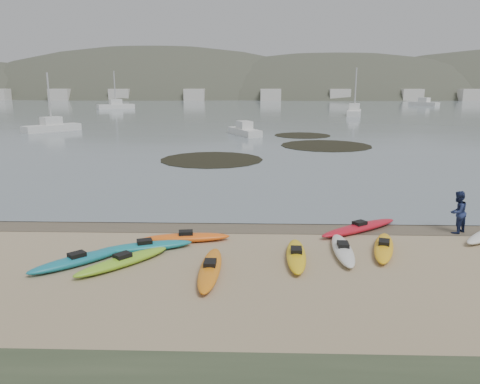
{
  "coord_description": "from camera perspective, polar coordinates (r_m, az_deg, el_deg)",
  "views": [
    {
      "loc": [
        0.62,
        -20.3,
        6.28
      ],
      "look_at": [
        0.0,
        0.0,
        1.5
      ],
      "focal_mm": 35.0,
      "sensor_mm": 36.0,
      "label": 1
    }
  ],
  "objects": [
    {
      "name": "ground",
      "position": [
        21.25,
        0.0,
        -3.94
      ],
      "size": [
        600.0,
        600.0,
        0.0
      ],
      "primitive_type": "plane",
      "color": "tan",
      "rests_on": "ground"
    },
    {
      "name": "wet_sand",
      "position": [
        20.97,
        -0.03,
        -4.17
      ],
      "size": [
        60.0,
        60.0,
        0.0
      ],
      "primitive_type": "plane",
      "color": "brown",
      "rests_on": "ground"
    },
    {
      "name": "water",
      "position": [
        320.36,
        1.69,
        12.12
      ],
      "size": [
        1200.0,
        1200.0,
        0.0
      ],
      "primitive_type": "plane",
      "color": "slate",
      "rests_on": "ground"
    },
    {
      "name": "kayaks",
      "position": [
        17.48,
        -1.52,
        -7.21
      ],
      "size": [
        23.02,
        9.41,
        0.34
      ],
      "color": "#16778B",
      "rests_on": "ground"
    },
    {
      "name": "person_east",
      "position": [
        21.84,
        24.99,
        -2.24
      ],
      "size": [
        1.13,
        1.09,
        1.83
      ],
      "primitive_type": "imported",
      "rotation": [
        0.0,
        0.0,
        3.79
      ],
      "color": "navy",
      "rests_on": "ground"
    },
    {
      "name": "kelp_mats",
      "position": [
        46.48,
        5.5,
        5.46
      ],
      "size": [
        19.53,
        25.82,
        0.04
      ],
      "color": "black",
      "rests_on": "water"
    },
    {
      "name": "moored_boats",
      "position": [
        97.52,
        3.32,
        9.87
      ],
      "size": [
        87.55,
        82.39,
        1.22
      ],
      "color": "silver",
      "rests_on": "ground"
    },
    {
      "name": "far_hills",
      "position": [
        218.87,
        12.05,
        7.14
      ],
      "size": [
        550.0,
        135.0,
        80.0
      ],
      "color": "#384235",
      "rests_on": "ground"
    },
    {
      "name": "far_town",
      "position": [
        165.44,
        3.7,
        11.74
      ],
      "size": [
        199.0,
        5.0,
        4.0
      ],
      "color": "beige",
      "rests_on": "ground"
    }
  ]
}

